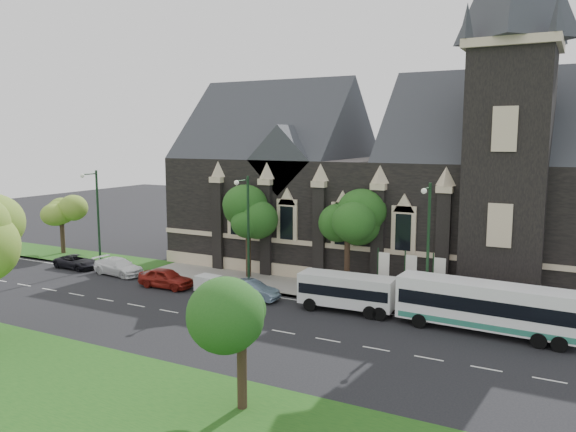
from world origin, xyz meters
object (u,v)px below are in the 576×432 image
Objects in this scene: sedan at (251,290)px; car_far_red at (166,278)px; tree_walk_far at (64,210)px; tree_walk_left at (251,211)px; banner_flag_center at (409,273)px; car_far_black at (76,262)px; tree_walk_right at (351,218)px; banner_flag_right at (437,276)px; street_lamp_near at (427,242)px; shuttle_bus at (347,290)px; car_far_white at (119,267)px; tree_park_east at (247,307)px; banner_flag_left at (382,270)px; tour_coach at (486,306)px; box_trailer at (208,283)px; street_lamp_far at (96,213)px; street_lamp_mid at (247,226)px.

car_far_red is (-7.78, -0.31, 0.07)m from sedan.
tree_walk_left is at bearing 1.37° from tree_walk_far.
tree_walk_left is 14.58m from banner_flag_center.
tree_walk_left is 8.23m from sedan.
car_far_red is 11.71m from car_far_black.
banner_flag_right is at bearing -13.60° from tree_walk_right.
tree_walk_right is at bearing -67.61° from car_far_red.
tree_walk_far is 0.70× the size of street_lamp_near.
car_far_white is at bearing 176.04° from shuttle_bus.
tree_park_east is 1.00× the size of tree_walk_far.
banner_flag_left is at bearing 152.82° from street_lamp_near.
tree_walk_left is (-9.01, -0.01, -0.08)m from tree_walk_right.
tour_coach is 20.35m from box_trailer.
street_lamp_far is at bearing 83.25° from sedan.
street_lamp_mid is 7.94m from car_far_red.
street_lamp_mid reaches higher than banner_flag_right.
tree_park_east is at bearing -103.11° from street_lamp_near.
tree_walk_left is 1.14× the size of shuttle_bus.
banner_flag_center is (12.29, 1.91, -2.73)m from street_lamp_mid.
box_trailer is 10.43m from car_far_white.
car_far_red is at bearing 92.02° from sedan.
street_lamp_near and street_lamp_mid have the same top height.
street_lamp_far is 1.96× the size of car_far_red.
street_lamp_mid is 13.42m from car_far_white.
tree_walk_right is 1.95× the size of banner_flag_center.
banner_flag_right reaches higher than tour_coach.
banner_flag_left is (12.08, -1.70, -3.35)m from tree_walk_left.
tour_coach is 9.15m from shuttle_bus.
street_lamp_far is 2.25× the size of banner_flag_left.
street_lamp_far is 2.25× the size of banner_flag_right.
street_lamp_far is at bearing 75.32° from car_far_red.
banner_flag_right is 6.35m from shuttle_bus.
sedan is at bearing -135.29° from tree_walk_right.
car_far_red is at bearing -156.23° from tree_walk_right.
street_lamp_mid reaches higher than car_far_red.
tour_coach is at bearing -14.36° from tree_walk_left.
banner_flag_center reaches higher than car_far_red.
tree_park_east and tree_walk_far have the same top height.
street_lamp_mid reaches higher than banner_flag_left.
tour_coach is (10.83, -5.09, -4.11)m from tree_walk_right.
tree_walk_far is 42.21m from tour_coach.
banner_flag_left reaches higher than tour_coach.
banner_flag_left is at bearing -66.18° from sedan.
street_lamp_near is at bearing 76.89° from tree_park_east.
street_lamp_near is 14.00m from street_lamp_mid.
car_far_red is (9.76, -2.31, -4.33)m from street_lamp_far.
street_lamp_far is at bearing 174.07° from shuttle_bus.
sedan is (-12.46, -2.00, -4.40)m from street_lamp_near.
shuttle_bus is at bearing 9.09° from box_trailer.
car_far_white is (-24.94, -2.83, -1.65)m from banner_flag_center.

